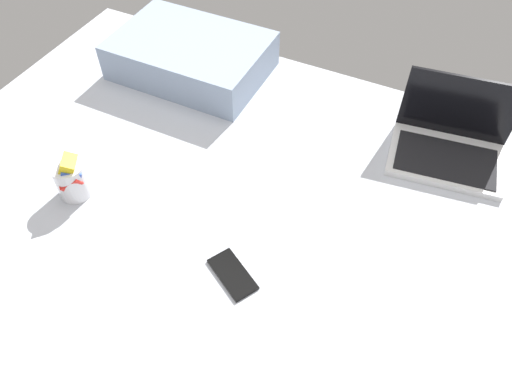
# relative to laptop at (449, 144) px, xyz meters

# --- Properties ---
(bed_mattress) EXTENTS (1.80, 1.40, 0.18)m
(bed_mattress) POSITION_rel_laptop_xyz_m (-0.56, -0.46, -0.13)
(bed_mattress) COLOR #B7BCC6
(bed_mattress) RESTS_ON ground
(laptop) EXTENTS (0.36, 0.27, 0.23)m
(laptop) POSITION_rel_laptop_xyz_m (0.00, 0.00, 0.00)
(laptop) COLOR silver
(laptop) RESTS_ON bed_mattress
(snack_cup) EXTENTS (0.09, 0.10, 0.14)m
(snack_cup) POSITION_rel_laptop_xyz_m (-0.91, -0.62, 0.02)
(snack_cup) COLOR silver
(snack_cup) RESTS_ON bed_mattress
(cell_phone) EXTENTS (0.16, 0.13, 0.01)m
(cell_phone) POSITION_rel_laptop_xyz_m (-0.39, -0.66, -0.04)
(cell_phone) COLOR black
(cell_phone) RESTS_ON bed_mattress
(pillow) EXTENTS (0.52, 0.36, 0.13)m
(pillow) POSITION_rel_laptop_xyz_m (-0.91, 0.02, 0.02)
(pillow) COLOR #8C9EB7
(pillow) RESTS_ON bed_mattress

